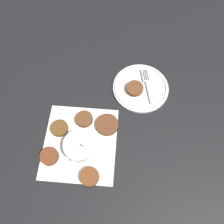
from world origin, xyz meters
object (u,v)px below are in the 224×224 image
at_px(fork, 147,82).
at_px(fritter_on_plate, 135,88).
at_px(sauce_bowl, 80,146).
at_px(serving_plate, 141,87).

bearing_deg(fork, fritter_on_plate, -40.01).
bearing_deg(fork, sauce_bowl, -26.73).
xyz_separation_m(sauce_bowl, serving_plate, (-0.30, 0.14, -0.02)).
xyz_separation_m(fritter_on_plate, fork, (-0.05, 0.04, -0.01)).
bearing_deg(sauce_bowl, fork, 153.27).
relative_size(serving_plate, fritter_on_plate, 3.37).
relative_size(sauce_bowl, fork, 0.78).
relative_size(sauce_bowl, serving_plate, 0.54).
height_order(sauce_bowl, serving_plate, sauce_bowl).
bearing_deg(fritter_on_plate, sauce_bowl, -24.11).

